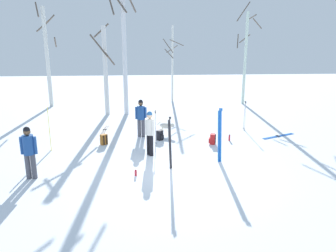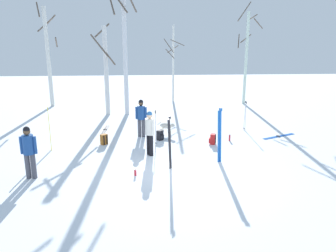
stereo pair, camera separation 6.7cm
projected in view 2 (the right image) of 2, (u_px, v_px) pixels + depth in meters
ground_plane at (171, 172)px, 10.91m from camera, size 60.00×60.00×0.00m
person_0 at (150, 130)px, 12.23m from camera, size 0.34×0.46×1.72m
person_1 at (141, 116)px, 14.57m from camera, size 0.52×0.34×1.72m
person_2 at (29, 149)px, 10.16m from camera, size 0.52×0.34×1.72m
dog at (167, 126)px, 15.07m from camera, size 0.82×0.47×0.57m
ski_pair_planted_0 at (220, 136)px, 11.53m from camera, size 0.19×0.07×1.99m
ski_pair_planted_1 at (50, 129)px, 12.84m from camera, size 0.06×0.19×1.77m
ski_pair_planted_2 at (170, 143)px, 10.89m from camera, size 0.17×0.21×1.87m
ski_pair_lying_0 at (105, 130)px, 15.89m from camera, size 0.25×1.69×0.05m
ski_pair_lying_1 at (279, 136)px, 14.84m from camera, size 1.75×0.91×0.05m
ski_poles_0 at (245, 115)px, 15.71m from camera, size 0.07×0.25×1.43m
ski_poles_1 at (156, 127)px, 13.50m from camera, size 0.07×0.24×1.47m
backpack_0 at (160, 135)px, 14.28m from camera, size 0.34×0.34×0.44m
backpack_1 at (104, 139)px, 13.70m from camera, size 0.34×0.35×0.44m
backpack_2 at (213, 139)px, 13.73m from camera, size 0.33×0.31×0.44m
water_bottle_0 at (230, 138)px, 14.21m from camera, size 0.08×0.08×0.28m
water_bottle_1 at (135, 173)px, 10.57m from camera, size 0.08×0.08×0.22m
birch_tree_0 at (48, 55)px, 20.67m from camera, size 1.37×1.20×6.51m
birch_tree_1 at (106, 69)px, 18.48m from camera, size 1.32×1.38×5.18m
birch_tree_2 at (125, 53)px, 18.38m from camera, size 1.55×1.29×6.74m
birch_tree_3 at (173, 63)px, 22.56m from camera, size 1.42×1.17×5.22m
birch_tree_4 at (246, 56)px, 21.53m from camera, size 1.73×1.72×6.69m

